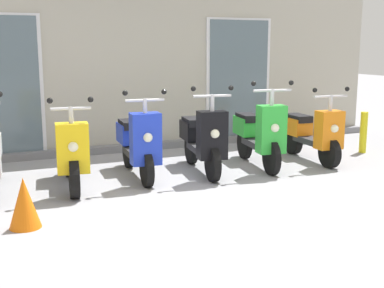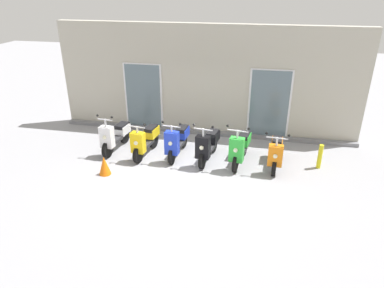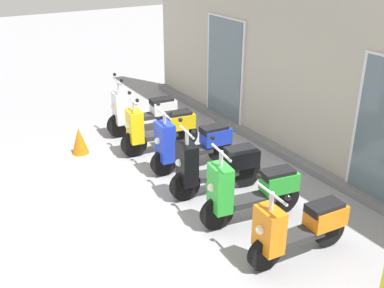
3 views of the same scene
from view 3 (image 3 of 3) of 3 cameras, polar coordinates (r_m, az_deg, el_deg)
ground_plane at (r=7.45m, az=-5.11°, el=-6.36°), size 40.00×40.00×0.00m
storefront_facade at (r=8.43m, az=13.47°, el=9.58°), size 9.93×0.50×3.58m
scooter_white at (r=9.60m, az=-6.23°, el=4.07°), size 0.53×1.60×1.30m
scooter_yellow at (r=8.70m, az=-4.19°, el=1.95°), size 0.56×1.55×1.22m
scooter_blue at (r=8.01m, az=-0.20°, el=0.10°), size 0.57×1.60×1.26m
scooter_black at (r=7.25m, az=2.84°, el=-2.71°), size 0.61×1.59×1.29m
scooter_green at (r=6.58m, az=7.15°, el=-5.72°), size 0.65×1.59×1.33m
scooter_orange at (r=6.02m, az=13.13°, el=-10.11°), size 0.63×1.50×1.20m
traffic_cone at (r=8.96m, az=-13.86°, el=0.41°), size 0.32×0.32×0.52m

